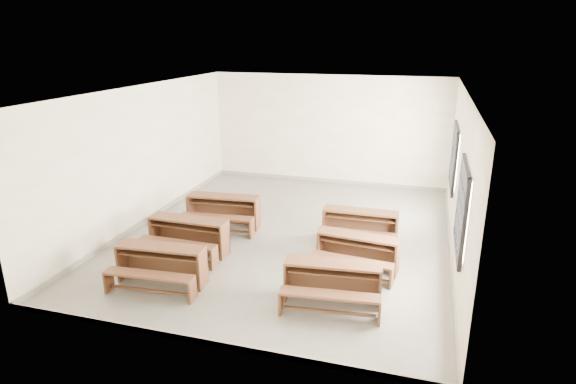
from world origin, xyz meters
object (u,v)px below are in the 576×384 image
(desk_set_4, at_px, (357,250))
(desk_set_3, at_px, (332,280))
(desk_set_0, at_px, (160,262))
(desk_set_2, at_px, (223,209))
(desk_set_5, at_px, (360,224))
(desk_set_1, at_px, (188,233))

(desk_set_4, bearing_deg, desk_set_3, -92.83)
(desk_set_0, relative_size, desk_set_4, 1.03)
(desk_set_0, relative_size, desk_set_2, 0.95)
(desk_set_2, distance_m, desk_set_3, 4.04)
(desk_set_0, distance_m, desk_set_5, 4.22)
(desk_set_4, bearing_deg, desk_set_0, -148.69)
(desk_set_0, xyz_separation_m, desk_set_3, (3.07, 0.21, 0.00))
(desk_set_2, bearing_deg, desk_set_5, -4.96)
(desk_set_3, bearing_deg, desk_set_0, 178.24)
(desk_set_0, distance_m, desk_set_1, 1.31)
(desk_set_0, bearing_deg, desk_set_2, 86.51)
(desk_set_4, bearing_deg, desk_set_2, 165.11)
(desk_set_2, relative_size, desk_set_3, 1.04)
(desk_set_5, bearing_deg, desk_set_3, -92.23)
(desk_set_3, bearing_deg, desk_set_4, 75.27)
(desk_set_2, height_order, desk_set_4, desk_set_2)
(desk_set_3, bearing_deg, desk_set_2, 134.27)
(desk_set_3, distance_m, desk_set_5, 2.61)
(desk_set_0, bearing_deg, desk_set_1, 92.09)
(desk_set_1, bearing_deg, desk_set_5, 25.88)
(desk_set_0, xyz_separation_m, desk_set_2, (-0.03, 2.81, 0.02))
(desk_set_2, bearing_deg, desk_set_4, -26.16)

